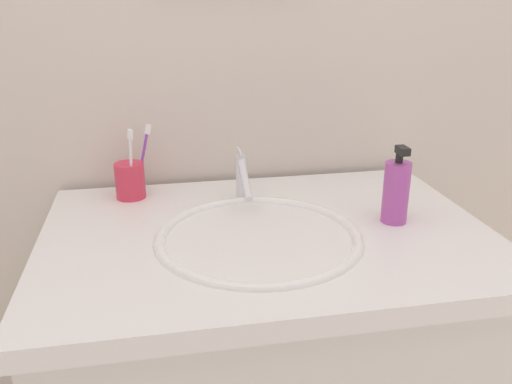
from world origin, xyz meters
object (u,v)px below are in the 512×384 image
object	(u,v)px
toothbrush_cup	(130,181)
toothbrush_white	(131,159)
faucet	(242,177)
soap_dispenser	(396,191)
toothbrush_purple	(143,154)

from	to	relation	value
toothbrush_cup	toothbrush_white	world-z (taller)	toothbrush_white
faucet	soap_dispenser	xyz separation A→B (m)	(0.31, -0.17, 0.01)
faucet	toothbrush_cup	xyz separation A→B (m)	(-0.26, 0.08, -0.02)
faucet	soap_dispenser	world-z (taller)	soap_dispenser
toothbrush_purple	toothbrush_cup	bearing A→B (deg)	-147.46
faucet	toothbrush_white	world-z (taller)	toothbrush_white
faucet	toothbrush_white	distance (m)	0.27
toothbrush_cup	toothbrush_white	distance (m)	0.06
toothbrush_white	toothbrush_cup	bearing A→B (deg)	107.93
toothbrush_cup	soap_dispenser	distance (m)	0.63
toothbrush_cup	toothbrush_purple	bearing A→B (deg)	32.54
toothbrush_white	soap_dispenser	size ratio (longest dim) A/B	1.00
toothbrush_cup	toothbrush_purple	size ratio (longest dim) A/B	0.51
toothbrush_purple	soap_dispenser	xyz separation A→B (m)	(0.54, -0.28, -0.03)
toothbrush_white	toothbrush_purple	world-z (taller)	toothbrush_white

